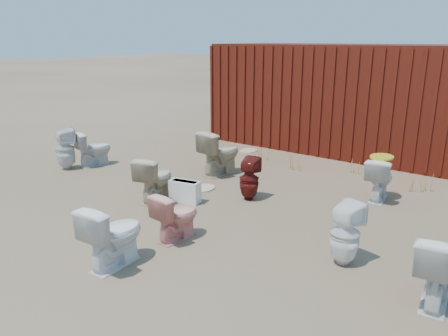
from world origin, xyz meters
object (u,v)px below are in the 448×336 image
Objects in this scene: toilet_front_a at (94,149)px; toilet_back_beige_left at (155,179)px; toilet_back_e at (345,234)px; toilet_back_yellowlid at (379,179)px; shipping_container at (343,97)px; toilet_back_beige_right at (220,153)px; toilet_front_maroon at (249,179)px; toilet_front_pink at (176,216)px; toilet_front_c at (113,235)px; toilet_back_a at (65,149)px; loose_tank at (185,191)px; toilet_front_e at (438,268)px.

toilet_front_a is 2.59m from toilet_back_beige_left.
toilet_back_yellowlid is at bearing -67.37° from toilet_back_e.
toilet_back_yellowlid is (1.96, -3.02, -0.85)m from shipping_container.
toilet_front_maroon is at bearing 155.45° from toilet_back_beige_right.
toilet_front_pink is 0.93× the size of toilet_back_yellowlid.
toilet_front_c is 0.89× the size of toilet_back_beige_right.
toilet_back_a is 2.73m from toilet_back_beige_left.
toilet_back_a reaches higher than toilet_front_maroon.
toilet_front_maroon is 0.82× the size of toilet_back_beige_right.
toilet_front_a is at bearing -5.21° from toilet_front_maroon.
toilet_back_beige_right is 3.80m from toilet_back_e.
toilet_front_pink is 0.85× the size of toilet_front_c.
toilet_front_a is 3.68m from toilet_front_maroon.
toilet_back_beige_right reaches higher than toilet_front_maroon.
shipping_container is 8.55× the size of toilet_front_maroon.
toilet_front_pink is 0.76× the size of toilet_back_beige_right.
toilet_front_pink is at bearing 172.76° from toilet_front_a.
toilet_front_a reaches higher than loose_tank.
toilet_back_a is at bearing 80.70° from toilet_front_a.
toilet_back_beige_right reaches higher than toilet_front_c.
toilet_front_a is 2.95m from loose_tank.
toilet_front_e is 1.02× the size of toilet_back_beige_left.
toilet_front_e is 0.88× the size of toilet_back_beige_right.
toilet_front_a is at bearing -38.26° from toilet_front_c.
toilet_front_maroon is at bearing -94.88° from toilet_front_c.
shipping_container is 5.41m from toilet_back_beige_left.
toilet_back_beige_left is 1.05× the size of toilet_back_yellowlid.
shipping_container is at bearing -66.21° from toilet_front_e.
toilet_front_c is at bearing 17.39° from toilet_front_e.
toilet_back_beige_right reaches higher than toilet_front_e.
toilet_front_e is 3.90m from loose_tank.
toilet_front_c reaches higher than toilet_front_e.
toilet_front_c is at bearing 108.76° from toilet_back_beige_left.
toilet_front_e reaches higher than toilet_back_yellowlid.
toilet_back_yellowlid is at bearing -151.98° from toilet_front_maroon.
toilet_front_pink is 0.86× the size of toilet_front_e.
toilet_front_pink is 0.94m from toilet_front_c.
toilet_front_maroon is at bearing -160.93° from toilet_front_a.
toilet_back_a is 1.11× the size of toilet_back_beige_left.
toilet_back_beige_left is 3.24m from toilet_back_e.
toilet_back_e is (5.74, -0.79, 0.03)m from toilet_front_a.
toilet_front_pink is (3.75, -1.50, -0.03)m from toilet_front_a.
toilet_back_a is 1.09× the size of toilet_back_e.
toilet_front_pink is at bearing 132.06° from toilet_back_beige_left.
toilet_back_beige_left is 0.98× the size of toilet_back_e.
toilet_back_beige_left reaches higher than toilet_back_yellowlid.
toilet_back_e reaches higher than toilet_front_maroon.
toilet_front_e is (3.10, -1.28, 0.03)m from toilet_front_maroon.
toilet_back_beige_right reaches higher than toilet_back_a.
toilet_front_c is 2.65m from toilet_back_e.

